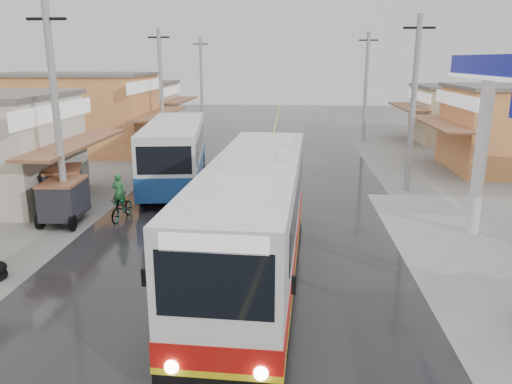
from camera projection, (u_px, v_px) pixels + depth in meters
ground at (215, 377)px, 9.84m from camera, size 120.00×120.00×0.00m
road at (260, 188)px, 24.29m from camera, size 12.00×90.00×0.02m
centre_line at (260, 187)px, 24.29m from camera, size 0.15×90.00×0.01m
shopfronts_left at (33, 171)px, 28.04m from camera, size 11.00×44.00×5.20m
utility_poles_left at (126, 181)px, 25.72m from camera, size 1.60×50.00×8.00m
utility_poles_right at (406, 190)px, 23.83m from camera, size 1.60×36.00×8.00m
coach_bus at (255, 217)px, 14.15m from camera, size 3.14×11.67×3.61m
second_bus at (175, 152)px, 24.30m from camera, size 3.75×9.59×3.10m
cyclist at (121, 204)px, 19.33m from camera, size 0.78×1.80×1.88m
tricycle_near at (64, 199)px, 18.84m from camera, size 1.55×2.21×1.68m
tricycle_far at (64, 186)px, 20.61m from camera, size 2.19×2.49×1.76m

